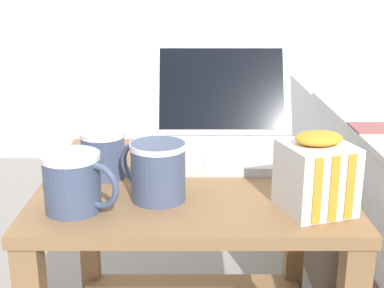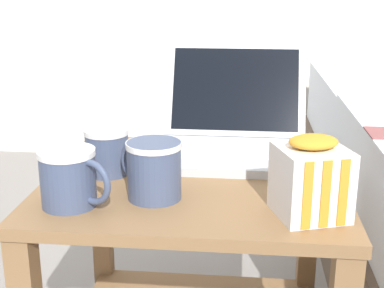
% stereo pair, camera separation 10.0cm
% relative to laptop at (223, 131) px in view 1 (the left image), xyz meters
% --- Properties ---
extents(bedside_table, '(0.58, 0.53, 0.50)m').
position_rel_laptop_xyz_m(bedside_table, '(-0.07, -0.17, -0.22)').
color(bedside_table, olive).
rests_on(bedside_table, ground_plane).
extents(laptop, '(0.33, 0.35, 0.23)m').
position_rel_laptop_xyz_m(laptop, '(0.00, 0.00, 0.00)').
color(laptop, '#B7BABC').
rests_on(laptop, bedside_table).
extents(mug_front_left, '(0.13, 0.10, 0.10)m').
position_rel_laptop_xyz_m(mug_front_left, '(-0.27, -0.33, 0.01)').
color(mug_front_left, '#3F4C6B').
rests_on(mug_front_left, bedside_table).
extents(mug_front_right, '(0.12, 0.11, 0.10)m').
position_rel_laptop_xyz_m(mug_front_right, '(-0.13, -0.28, 0.01)').
color(mug_front_right, '#3F4C6B').
rests_on(mug_front_right, bedside_table).
extents(mug_mid_center, '(0.09, 0.13, 0.09)m').
position_rel_laptop_xyz_m(mug_mid_center, '(-0.25, -0.16, 0.01)').
color(mug_mid_center, '#3F4C6B').
rests_on(mug_mid_center, bedside_table).
extents(snack_bag, '(0.14, 0.13, 0.14)m').
position_rel_laptop_xyz_m(snack_bag, '(0.14, -0.33, 0.02)').
color(snack_bag, white).
rests_on(snack_bag, bedside_table).
extents(cell_phone, '(0.09, 0.15, 0.01)m').
position_rel_laptop_xyz_m(cell_phone, '(-0.26, -0.03, -0.04)').
color(cell_phone, black).
rests_on(cell_phone, bedside_table).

